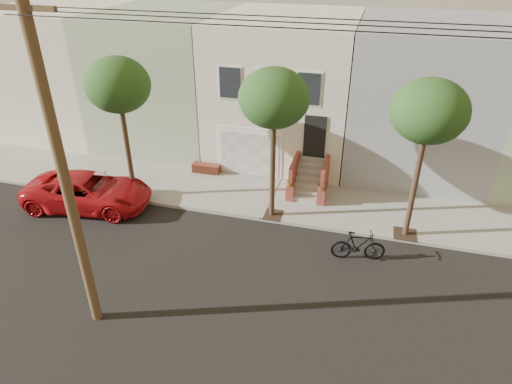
# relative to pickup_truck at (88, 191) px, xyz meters

# --- Properties ---
(ground) EXTENTS (90.00, 90.00, 0.00)m
(ground) POSITION_rel_pickup_truck_xyz_m (7.04, -2.70, -0.76)
(ground) COLOR black
(ground) RESTS_ON ground
(sidewalk) EXTENTS (40.00, 3.70, 0.15)m
(sidewalk) POSITION_rel_pickup_truck_xyz_m (7.04, 2.65, -0.69)
(sidewalk) COLOR gray
(sidewalk) RESTS_ON ground
(house_row) EXTENTS (33.10, 11.70, 7.00)m
(house_row) POSITION_rel_pickup_truck_xyz_m (7.04, 8.49, 2.88)
(house_row) COLOR beige
(house_row) RESTS_ON sidewalk
(tree_left) EXTENTS (2.70, 2.57, 6.30)m
(tree_left) POSITION_rel_pickup_truck_xyz_m (1.54, 1.20, 4.49)
(tree_left) COLOR #2D2116
(tree_left) RESTS_ON sidewalk
(tree_mid) EXTENTS (2.70, 2.57, 6.30)m
(tree_mid) POSITION_rel_pickup_truck_xyz_m (8.04, 1.20, 4.49)
(tree_mid) COLOR #2D2116
(tree_mid) RESTS_ON sidewalk
(tree_right) EXTENTS (2.70, 2.57, 6.30)m
(tree_right) POSITION_rel_pickup_truck_xyz_m (13.54, 1.20, 4.49)
(tree_right) COLOR #2D2116
(tree_right) RESTS_ON sidewalk
(pickup_truck) EXTENTS (5.78, 3.23, 1.53)m
(pickup_truck) POSITION_rel_pickup_truck_xyz_m (0.00, 0.00, 0.00)
(pickup_truck) COLOR #B51218
(pickup_truck) RESTS_ON ground
(motorcycle) EXTENTS (2.07, 0.92, 1.20)m
(motorcycle) POSITION_rel_pickup_truck_xyz_m (11.78, -0.72, -0.16)
(motorcycle) COLOR black
(motorcycle) RESTS_ON ground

